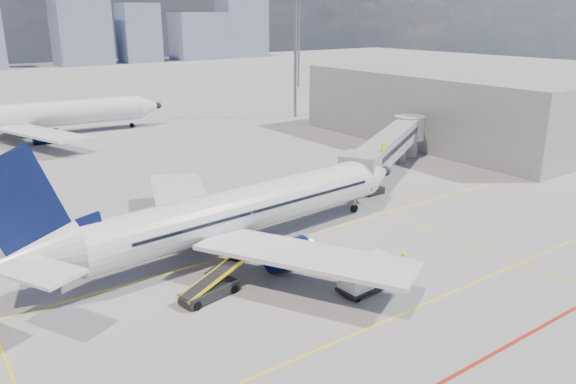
% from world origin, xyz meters
% --- Properties ---
extents(ground, '(420.00, 420.00, 0.00)m').
position_xyz_m(ground, '(0.00, 0.00, 0.00)').
color(ground, gray).
rests_on(ground, ground).
extents(apron_markings, '(90.00, 35.12, 0.01)m').
position_xyz_m(apron_markings, '(-0.58, -3.91, 0.01)').
color(apron_markings, yellow).
rests_on(apron_markings, ground).
extents(jet_bridge, '(23.55, 15.78, 6.30)m').
position_xyz_m(jet_bridge, '(23.51, 16.91, 3.74)').
color(jet_bridge, '#9B9EA4').
rests_on(jet_bridge, ground).
extents(terminal_block, '(10.00, 42.00, 10.00)m').
position_xyz_m(terminal_block, '(39.95, 26.00, 5.00)').
color(terminal_block, '#9B9EA4').
rests_on(terminal_block, ground).
extents(floodlight_mast_ne, '(3.20, 0.61, 25.45)m').
position_xyz_m(floodlight_mast_ne, '(38.00, 55.00, 13.59)').
color(floodlight_mast_ne, slate).
rests_on(floodlight_mast_ne, ground).
extents(floodlight_mast_far, '(3.20, 0.61, 25.45)m').
position_xyz_m(floodlight_mast_far, '(65.00, 90.00, 13.59)').
color(floodlight_mast_far, slate).
rests_on(floodlight_mast_far, ground).
extents(main_aircraft, '(36.92, 32.13, 10.87)m').
position_xyz_m(main_aircraft, '(-2.36, 8.73, 3.22)').
color(main_aircraft, silver).
rests_on(main_aircraft, ground).
extents(second_aircraft, '(40.51, 35.25, 11.84)m').
position_xyz_m(second_aircraft, '(-5.32, 64.27, 3.22)').
color(second_aircraft, silver).
rests_on(second_aircraft, ground).
extents(baggage_tug, '(2.04, 1.25, 1.40)m').
position_xyz_m(baggage_tug, '(3.65, -1.08, 0.67)').
color(baggage_tug, silver).
rests_on(baggage_tug, ground).
extents(cargo_dolly, '(4.22, 2.04, 2.27)m').
position_xyz_m(cargo_dolly, '(1.57, -2.33, 1.24)').
color(cargo_dolly, black).
rests_on(cargo_dolly, ground).
extents(belt_loader, '(5.99, 2.43, 2.40)m').
position_xyz_m(belt_loader, '(-7.49, 2.97, 0.62)').
color(belt_loader, black).
rests_on(belt_loader, ground).
extents(ramp_worker, '(0.63, 0.80, 1.94)m').
position_xyz_m(ramp_worker, '(5.14, -2.32, 0.97)').
color(ramp_worker, yellow).
rests_on(ramp_worker, ground).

